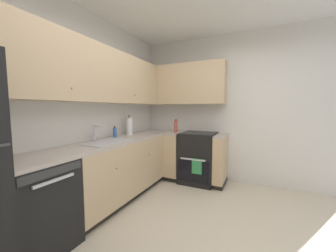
{
  "coord_description": "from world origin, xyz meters",
  "views": [
    {
      "loc": [
        -1.76,
        -0.47,
        1.36
      ],
      "look_at": [
        1.01,
        0.85,
        1.07
      ],
      "focal_mm": 20.56,
      "sensor_mm": 36.0,
      "label": 1
    }
  ],
  "objects_px": {
    "oil_bottle": "(176,126)",
    "paper_towel_roll": "(129,126)",
    "oven_range": "(199,157)",
    "dishwasher": "(34,207)",
    "soap_bottle": "(115,132)"
  },
  "relations": [
    {
      "from": "dishwasher",
      "to": "soap_bottle",
      "type": "bearing_deg",
      "value": 7.68
    },
    {
      "from": "dishwasher",
      "to": "soap_bottle",
      "type": "distance_m",
      "value": 1.46
    },
    {
      "from": "dishwasher",
      "to": "paper_towel_roll",
      "type": "height_order",
      "value": "paper_towel_roll"
    },
    {
      "from": "oven_range",
      "to": "soap_bottle",
      "type": "relative_size",
      "value": 5.92
    },
    {
      "from": "paper_towel_roll",
      "to": "soap_bottle",
      "type": "bearing_deg",
      "value": 176.73
    },
    {
      "from": "dishwasher",
      "to": "paper_towel_roll",
      "type": "relative_size",
      "value": 2.45
    },
    {
      "from": "soap_bottle",
      "to": "oil_bottle",
      "type": "relative_size",
      "value": 0.72
    },
    {
      "from": "oven_range",
      "to": "soap_bottle",
      "type": "bearing_deg",
      "value": 134.37
    },
    {
      "from": "dishwasher",
      "to": "soap_bottle",
      "type": "xyz_separation_m",
      "value": [
        1.34,
        0.18,
        0.54
      ]
    },
    {
      "from": "oven_range",
      "to": "oil_bottle",
      "type": "bearing_deg",
      "value": 92.33
    },
    {
      "from": "oil_bottle",
      "to": "paper_towel_roll",
      "type": "bearing_deg",
      "value": 138.63
    },
    {
      "from": "oven_range",
      "to": "paper_towel_roll",
      "type": "height_order",
      "value": "paper_towel_roll"
    },
    {
      "from": "oven_range",
      "to": "oil_bottle",
      "type": "relative_size",
      "value": 4.27
    },
    {
      "from": "oil_bottle",
      "to": "oven_range",
      "type": "bearing_deg",
      "value": -87.67
    },
    {
      "from": "soap_bottle",
      "to": "oil_bottle",
      "type": "xyz_separation_m",
      "value": [
        1.02,
        -0.61,
        0.04
      ]
    }
  ]
}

